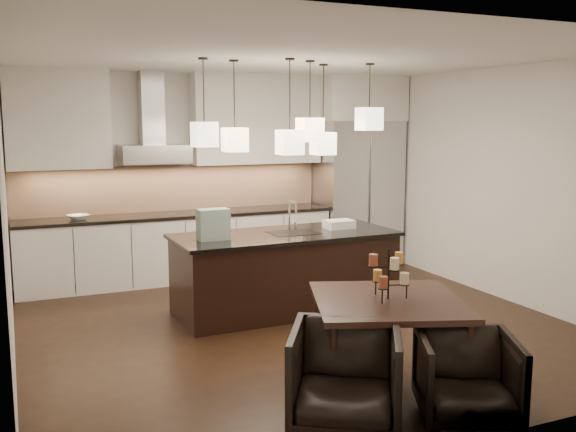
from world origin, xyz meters
name	(u,v)px	position (x,y,z in m)	size (l,w,h in m)	color
floor	(296,326)	(0.00, 0.00, -0.01)	(5.50, 5.50, 0.02)	black
ceiling	(296,55)	(0.00, 0.00, 2.81)	(5.50, 5.50, 0.02)	white
wall_back	(216,174)	(0.00, 2.76, 1.40)	(5.50, 0.02, 2.80)	silver
wall_front	(473,240)	(0.00, -2.76, 1.40)	(5.50, 0.02, 2.80)	silver
wall_left	(4,210)	(-2.76, 0.00, 1.40)	(0.02, 5.50, 2.80)	silver
wall_right	(505,184)	(2.76, 0.00, 1.40)	(0.02, 5.50, 2.80)	silver
refrigerator	(358,193)	(2.10, 2.38, 1.07)	(1.20, 0.72, 2.15)	#B7B7BA
fridge_panel	(359,99)	(2.10, 2.38, 2.47)	(1.26, 0.72, 0.65)	silver
lower_cabinets	(180,248)	(-0.62, 2.43, 0.44)	(4.21, 0.62, 0.88)	silver
countertop	(179,215)	(-0.62, 2.43, 0.90)	(4.21, 0.66, 0.04)	black
backsplash	(173,188)	(-0.62, 2.73, 1.24)	(4.21, 0.02, 0.63)	#D8A988
upper_cab_left	(58,119)	(-2.10, 2.57, 2.17)	(1.25, 0.35, 1.25)	silver
upper_cab_right	(257,119)	(0.55, 2.57, 2.17)	(1.86, 0.35, 1.25)	silver
hood_canopy	(154,154)	(-0.93, 2.48, 1.72)	(0.90, 0.52, 0.24)	#B7B7BA
hood_chimney	(151,108)	(-0.93, 2.59, 2.32)	(0.30, 0.28, 0.96)	#B7B7BA
fruit_bowl	(78,217)	(-1.93, 2.38, 0.95)	(0.26, 0.26, 0.06)	silver
island_body	(285,274)	(0.12, 0.55, 0.43)	(2.44, 0.98, 0.86)	black
island_top	(285,235)	(0.12, 0.55, 0.88)	(2.52, 1.06, 0.04)	black
faucet	(289,215)	(0.21, 0.65, 1.09)	(0.10, 0.23, 0.37)	silver
tote_bag	(213,224)	(-0.74, 0.48, 1.07)	(0.33, 0.18, 0.33)	#24573C
food_container	(339,224)	(0.83, 0.59, 0.95)	(0.33, 0.23, 0.10)	silver
dining_table	(387,341)	(0.08, -1.66, 0.36)	(1.19, 1.19, 0.71)	black
candelabra	(389,274)	(0.08, -1.66, 0.92)	(0.34, 0.34, 0.42)	black
candle_a	(405,278)	(0.21, -1.70, 0.88)	(0.07, 0.07, 0.10)	beige
candle_b	(378,275)	(0.06, -1.53, 0.88)	(0.07, 0.07, 0.10)	#C98B3C
candle_c	(383,282)	(-0.02, -1.74, 0.88)	(0.07, 0.07, 0.10)	brown
candle_d	(399,258)	(0.21, -1.61, 1.04)	(0.07, 0.07, 0.10)	#C98B3C
candle_e	(373,260)	(-0.03, -1.60, 1.04)	(0.07, 0.07, 0.10)	brown
candle_f	(395,264)	(0.06, -1.78, 1.04)	(0.07, 0.07, 0.10)	beige
armchair_left	(345,376)	(-0.59, -2.17, 0.36)	(0.77, 0.79, 0.72)	black
armchair_right	(467,378)	(0.24, -2.48, 0.32)	(0.69, 0.71, 0.64)	black
pendant_a	(204,134)	(-0.80, 0.56, 2.01)	(0.24, 0.24, 0.26)	#F5E8C5
pendant_b	(235,140)	(-0.43, 0.66, 1.95)	(0.24, 0.24, 0.26)	#F5E8C5
pendant_c	(310,130)	(0.34, 0.39, 2.06)	(0.24, 0.24, 0.26)	#F5E8C5
pendant_d	(323,144)	(0.68, 0.74, 1.89)	(0.24, 0.24, 0.26)	#F5E8C5
pendant_e	(369,119)	(1.13, 0.45, 2.17)	(0.24, 0.24, 0.26)	#F5E8C5
pendant_f	(290,142)	(0.04, 0.25, 1.93)	(0.24, 0.24, 0.26)	#F5E8C5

